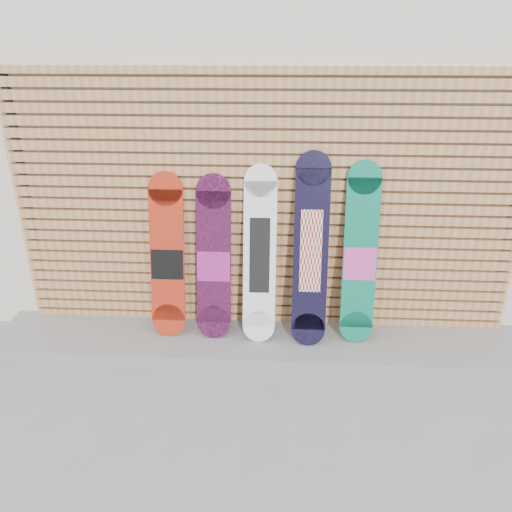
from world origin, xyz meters
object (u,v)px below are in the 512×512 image
(snowboard_0, at_px, (167,257))
(snowboard_1, at_px, (214,259))
(snowboard_3, at_px, (311,251))
(snowboard_4, at_px, (360,256))
(snowboard_2, at_px, (260,255))

(snowboard_0, relative_size, snowboard_1, 1.01)
(snowboard_3, xyz_separation_m, snowboard_4, (0.40, 0.03, -0.05))
(snowboard_2, height_order, snowboard_3, snowboard_3)
(snowboard_0, distance_m, snowboard_4, 1.59)
(snowboard_1, xyz_separation_m, snowboard_2, (0.38, -0.01, 0.05))
(snowboard_2, relative_size, snowboard_4, 0.97)
(snowboard_0, relative_size, snowboard_4, 0.92)
(snowboard_4, bearing_deg, snowboard_0, 179.91)
(snowboard_0, distance_m, snowboard_2, 0.78)
(snowboard_0, relative_size, snowboard_3, 0.88)
(snowboard_0, distance_m, snowboard_3, 1.19)
(snowboard_1, bearing_deg, snowboard_3, -2.22)
(snowboard_2, bearing_deg, snowboard_1, 177.92)
(snowboard_1, xyz_separation_m, snowboard_3, (0.80, -0.03, 0.11))
(snowboard_1, height_order, snowboard_2, snowboard_2)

